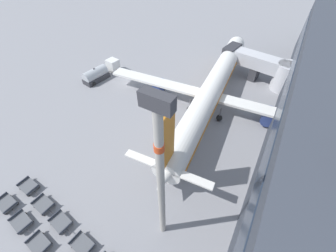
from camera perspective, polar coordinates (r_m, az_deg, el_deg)
ground_plane at (r=47.57m, az=-11.25°, el=11.91°), size 500.00×500.00×0.00m
jet_bridge at (r=49.55m, az=25.61°, el=14.37°), size 16.48×7.02×5.80m
airplane at (r=38.82m, az=12.08°, el=9.84°), size 40.85×44.65×13.10m
fuel_tanker_primary at (r=49.74m, az=-18.30°, el=13.81°), size 4.09×9.28×3.02m
baggage_dolly_row_near_col_a at (r=33.79m, az=-38.18°, el=-16.54°), size 3.20×1.90×0.92m
baggage_dolly_row_near_col_b at (r=31.43m, az=-35.56°, el=-20.84°), size 3.23×2.00×0.92m
baggage_dolly_row_near_col_c at (r=29.23m, az=-32.11°, el=-25.99°), size 3.22×1.96×0.92m
baggage_dolly_row_mid_a_col_a at (r=33.72m, az=-34.15°, el=-13.69°), size 3.19×1.89×0.92m
baggage_dolly_row_mid_a_col_b at (r=31.21m, az=-31.22°, el=-18.14°), size 3.20×1.92×0.92m
baggage_dolly_row_mid_a_col_c at (r=29.16m, az=-27.54°, el=-22.60°), size 3.24×2.01×0.92m
baggage_dolly_row_mid_a_col_d at (r=27.28m, az=-22.61°, el=-28.10°), size 3.22×1.95×0.92m
apron_light_mast at (r=16.82m, az=-2.03°, el=-14.86°), size 2.00×0.74×19.14m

